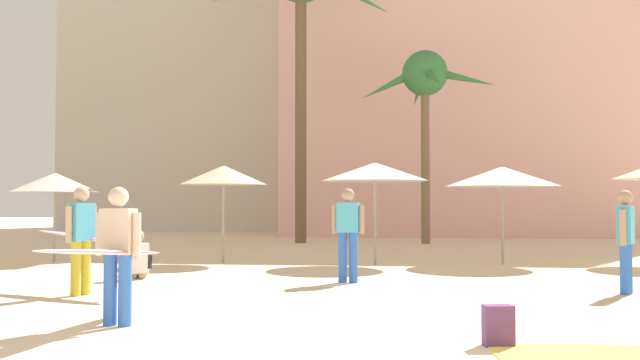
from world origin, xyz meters
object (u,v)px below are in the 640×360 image
(palm_tree_left, at_px, (425,83))
(cafe_umbrella_2, at_px, (223,175))
(beach_towel, at_px, (587,354))
(person_near_right, at_px, (136,261))
(person_far_left, at_px, (114,251))
(person_mid_left, at_px, (626,237))
(backpack, at_px, (498,326))
(cafe_umbrella_0, at_px, (375,172))
(cafe_umbrella_3, at_px, (55,183))
(person_mid_right, at_px, (84,236))
(person_near_left, at_px, (348,231))
(cafe_umbrella_4, at_px, (502,177))

(palm_tree_left, height_order, cafe_umbrella_2, palm_tree_left)
(beach_towel, height_order, person_near_right, person_near_right)
(person_far_left, bearing_deg, beach_towel, 89.56)
(person_near_right, bearing_deg, person_mid_left, -131.92)
(person_mid_left, bearing_deg, backpack, 85.32)
(cafe_umbrella_0, xyz_separation_m, cafe_umbrella_3, (-7.94, -0.00, -0.23))
(backpack, height_order, person_mid_right, person_mid_right)
(cafe_umbrella_0, height_order, cafe_umbrella_3, cafe_umbrella_0)
(person_near_left, bearing_deg, person_near_right, -89.80)
(cafe_umbrella_3, height_order, person_near_right, cafe_umbrella_3)
(palm_tree_left, relative_size, person_far_left, 2.27)
(cafe_umbrella_4, xyz_separation_m, person_mid_right, (-7.50, -6.19, -1.16))
(cafe_umbrella_2, bearing_deg, person_mid_right, -97.71)
(palm_tree_left, relative_size, beach_towel, 3.88)
(cafe_umbrella_3, distance_m, person_mid_right, 6.81)
(person_far_left, relative_size, person_mid_right, 1.21)
(person_far_left, distance_m, person_mid_left, 7.97)
(cafe_umbrella_0, distance_m, person_mid_right, 7.43)
(palm_tree_left, distance_m, person_near_left, 13.43)
(palm_tree_left, xyz_separation_m, cafe_umbrella_0, (-1.57, -8.70, -3.57))
(person_near_left, distance_m, person_mid_left, 4.69)
(person_mid_right, bearing_deg, cafe_umbrella_3, -37.22)
(cafe_umbrella_0, xyz_separation_m, cafe_umbrella_4, (3.01, 0.41, -0.11))
(cafe_umbrella_0, relative_size, person_near_left, 1.46)
(person_far_left, relative_size, person_near_right, 3.23)
(cafe_umbrella_2, relative_size, backpack, 5.66)
(backpack, xyz_separation_m, person_near_left, (-1.91, 5.47, 0.75))
(person_near_left, bearing_deg, beach_towel, 28.72)
(cafe_umbrella_2, distance_m, person_mid_left, 9.35)
(cafe_umbrella_0, bearing_deg, person_mid_left, -48.81)
(cafe_umbrella_3, bearing_deg, person_mid_right, -59.15)
(cafe_umbrella_4, relative_size, beach_towel, 1.51)
(cafe_umbrella_3, xyz_separation_m, person_near_left, (7.55, -3.68, -1.02))
(cafe_umbrella_0, distance_m, backpack, 9.49)
(cafe_umbrella_3, height_order, backpack, cafe_umbrella_3)
(backpack, xyz_separation_m, person_near_right, (-6.04, 5.71, 0.14))
(person_near_left, relative_size, person_near_right, 1.82)
(cafe_umbrella_0, height_order, person_mid_right, cafe_umbrella_0)
(backpack, distance_m, person_near_right, 8.32)
(person_mid_right, bearing_deg, cafe_umbrella_2, -75.77)
(cafe_umbrella_3, height_order, person_mid_left, cafe_umbrella_3)
(person_far_left, xyz_separation_m, person_mid_right, (-1.66, 2.79, 0.02))
(palm_tree_left, distance_m, cafe_umbrella_0, 9.53)
(cafe_umbrella_2, relative_size, cafe_umbrella_4, 0.88)
(beach_towel, xyz_separation_m, person_near_right, (-6.84, 6.03, 0.33))
(backpack, xyz_separation_m, person_far_left, (-4.35, 0.58, 0.70))
(backpack, height_order, person_far_left, person_far_left)
(cafe_umbrella_2, bearing_deg, person_far_left, -84.32)
(cafe_umbrella_0, height_order, person_mid_left, cafe_umbrella_0)
(cafe_umbrella_3, bearing_deg, person_near_left, -25.98)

